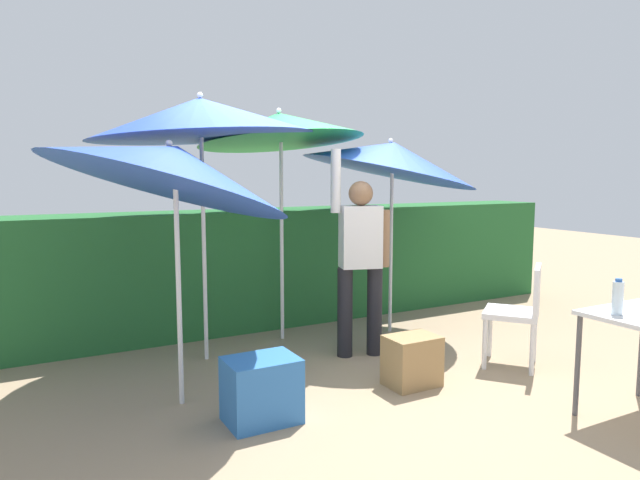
# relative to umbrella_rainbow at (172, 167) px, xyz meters

# --- Properties ---
(ground_plane) EXTENTS (24.00, 24.00, 0.00)m
(ground_plane) POSITION_rel_umbrella_rainbow_xyz_m (1.30, -0.08, -1.71)
(ground_plane) COLOR #9E8466
(hedge_row) EXTENTS (8.00, 0.70, 1.27)m
(hedge_row) POSITION_rel_umbrella_rainbow_xyz_m (1.30, 1.75, -1.07)
(hedge_row) COLOR #23602D
(hedge_row) RESTS_ON ground_plane
(umbrella_rainbow) EXTENTS (1.78, 1.76, 2.15)m
(umbrella_rainbow) POSITION_rel_umbrella_rainbow_xyz_m (0.00, 0.00, 0.00)
(umbrella_rainbow) COLOR silver
(umbrella_rainbow) RESTS_ON ground_plane
(umbrella_orange) EXTENTS (1.86, 1.83, 2.22)m
(umbrella_orange) POSITION_rel_umbrella_rainbow_xyz_m (2.46, 0.82, 0.12)
(umbrella_orange) COLOR silver
(umbrella_orange) RESTS_ON ground_plane
(umbrella_yellow) EXTENTS (1.94, 1.93, 2.38)m
(umbrella_yellow) POSITION_rel_umbrella_rainbow_xyz_m (0.46, 0.83, 0.43)
(umbrella_yellow) COLOR silver
(umbrella_yellow) RESTS_ON ground_plane
(umbrella_navy) EXTENTS (1.64, 1.64, 2.37)m
(umbrella_navy) POSITION_rel_umbrella_rainbow_xyz_m (1.32, 1.08, 0.40)
(umbrella_navy) COLOR silver
(umbrella_navy) RESTS_ON ground_plane
(person_vendor) EXTENTS (0.55, 0.32, 1.88)m
(person_vendor) POSITION_rel_umbrella_rainbow_xyz_m (1.74, 0.27, -0.78)
(person_vendor) COLOR black
(person_vendor) RESTS_ON ground_plane
(chair_plastic) EXTENTS (0.62, 0.62, 0.89)m
(chair_plastic) POSITION_rel_umbrella_rainbow_xyz_m (2.78, -0.65, -1.20)
(chair_plastic) COLOR silver
(chair_plastic) RESTS_ON ground_plane
(cooler_box) EXTENTS (0.48, 0.35, 0.44)m
(cooler_box) POSITION_rel_umbrella_rainbow_xyz_m (0.40, -0.60, -1.49)
(cooler_box) COLOR #2D6BB7
(cooler_box) RESTS_ON ground_plane
(crate_cardboard) EXTENTS (0.41, 0.30, 0.40)m
(crate_cardboard) POSITION_rel_umbrella_rainbow_xyz_m (1.70, -0.56, -1.51)
(crate_cardboard) COLOR #9E7A4C
(crate_cardboard) RESTS_ON ground_plane
(bottle_water) EXTENTS (0.07, 0.07, 0.24)m
(bottle_water) POSITION_rel_umbrella_rainbow_xyz_m (2.47, -1.73, -0.85)
(bottle_water) COLOR silver
(bottle_water) RESTS_ON folding_table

